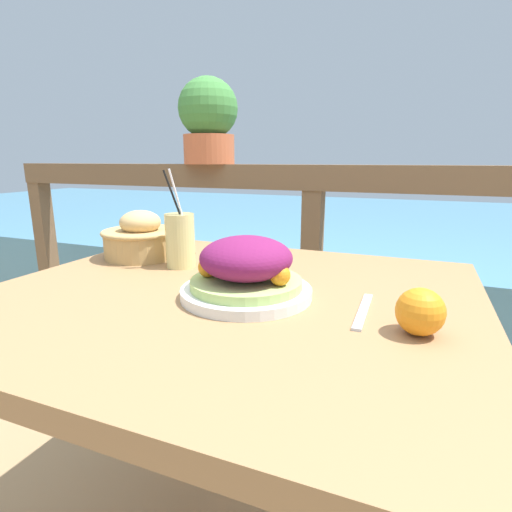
% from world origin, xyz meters
% --- Properties ---
extents(patio_table, '(1.00, 0.88, 0.76)m').
position_xyz_m(patio_table, '(0.00, 0.00, 0.65)').
color(patio_table, '#997047').
rests_on(patio_table, ground_plane).
extents(railing_fence, '(2.80, 0.08, 1.01)m').
position_xyz_m(railing_fence, '(0.00, 0.70, 0.76)').
color(railing_fence, brown).
rests_on(railing_fence, ground_plane).
extents(sea_backdrop, '(12.00, 4.00, 0.49)m').
position_xyz_m(sea_backdrop, '(0.00, 3.20, 0.24)').
color(sea_backdrop, teal).
rests_on(sea_backdrop, ground_plane).
extents(salad_plate, '(0.26, 0.26, 0.12)m').
position_xyz_m(salad_plate, '(0.05, -0.02, 0.81)').
color(salad_plate, silver).
rests_on(salad_plate, patio_table).
extents(drink_glass, '(0.07, 0.07, 0.25)m').
position_xyz_m(drink_glass, '(-0.20, 0.13, 0.83)').
color(drink_glass, '#DBCC7F').
rests_on(drink_glass, patio_table).
extents(bread_basket, '(0.21, 0.21, 0.13)m').
position_xyz_m(bread_basket, '(-0.36, 0.18, 0.81)').
color(bread_basket, tan).
rests_on(bread_basket, patio_table).
extents(potted_plant, '(0.23, 0.23, 0.32)m').
position_xyz_m(potted_plant, '(-0.42, 0.70, 1.18)').
color(potted_plant, '#B75B38').
rests_on(potted_plant, railing_fence).
extents(knife, '(0.02, 0.18, 0.00)m').
position_xyz_m(knife, '(0.28, -0.02, 0.76)').
color(knife, silver).
rests_on(knife, patio_table).
extents(orange_near_basket, '(0.08, 0.08, 0.08)m').
position_xyz_m(orange_near_basket, '(0.37, -0.08, 0.80)').
color(orange_near_basket, orange).
rests_on(orange_near_basket, patio_table).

